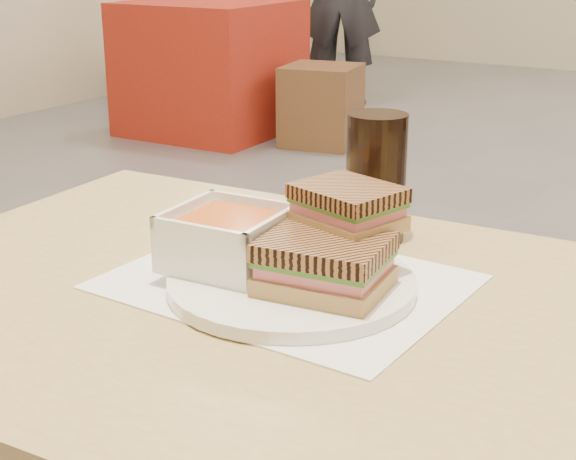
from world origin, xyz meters
The scene contains 10 objects.
main_table centered at (0.12, -2.03, 0.64)m, with size 1.24×0.76×0.75m.
tray_liner centered at (0.00, -1.99, 0.75)m, with size 0.40×0.31×0.00m.
plate centered at (0.02, -2.01, 0.76)m, with size 0.28×0.28×0.02m.
soup_bowl centered at (-0.06, -2.01, 0.80)m, with size 0.13×0.13×0.07m.
panini_lower centered at (0.07, -2.02, 0.80)m, with size 0.14×0.12×0.06m.
panini_upper centered at (0.06, -1.95, 0.84)m, with size 0.13×0.12×0.05m.
cola_glass centered at (0.02, -1.80, 0.83)m, with size 0.08×0.08×0.17m.
bg_table_0 centered at (-2.60, 1.34, 0.39)m, with size 0.89×0.89×0.77m.
bg_chair_0l centered at (-3.41, 1.90, 0.23)m, with size 0.49×0.49×0.46m.
bg_chair_0r centered at (-1.87, 1.38, 0.22)m, with size 0.47×0.47×0.45m.
Camera 1 is at (0.48, -2.76, 1.13)m, focal length 52.89 mm.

